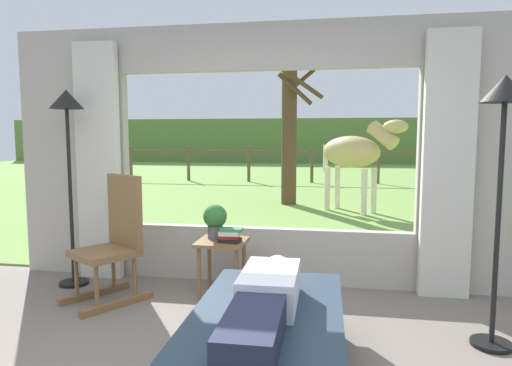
{
  "coord_description": "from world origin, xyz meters",
  "views": [
    {
      "loc": [
        0.69,
        -2.18,
        1.47
      ],
      "look_at": [
        0.0,
        1.8,
        1.05
      ],
      "focal_mm": 31.88,
      "sensor_mm": 36.0,
      "label": 1
    }
  ],
  "objects_px": {
    "rocking_chair": "(115,240)",
    "book_stack": "(230,235)",
    "floor_lamp_left": "(68,128)",
    "horse": "(355,153)",
    "recliner_sofa": "(266,346)",
    "pasture_tree": "(290,129)",
    "potted_plant": "(215,219)",
    "floor_lamp_right": "(503,129)",
    "side_table": "(222,250)",
    "reclining_person": "(265,300)"
  },
  "relations": [
    {
      "from": "book_stack",
      "to": "horse",
      "type": "xyz_separation_m",
      "value": [
        1.28,
        4.87,
        0.57
      ]
    },
    {
      "from": "potted_plant",
      "to": "horse",
      "type": "relative_size",
      "value": 0.18
    },
    {
      "from": "rocking_chair",
      "to": "pasture_tree",
      "type": "relative_size",
      "value": 0.37
    },
    {
      "from": "floor_lamp_left",
      "to": "rocking_chair",
      "type": "bearing_deg",
      "value": -26.41
    },
    {
      "from": "side_table",
      "to": "recliner_sofa",
      "type": "bearing_deg",
      "value": -66.04
    },
    {
      "from": "recliner_sofa",
      "to": "rocking_chair",
      "type": "xyz_separation_m",
      "value": [
        -1.54,
        1.15,
        0.33
      ]
    },
    {
      "from": "book_stack",
      "to": "horse",
      "type": "relative_size",
      "value": 0.13
    },
    {
      "from": "rocking_chair",
      "to": "potted_plant",
      "type": "relative_size",
      "value": 3.5
    },
    {
      "from": "floor_lamp_right",
      "to": "reclining_person",
      "type": "bearing_deg",
      "value": -152.64
    },
    {
      "from": "book_stack",
      "to": "floor_lamp_left",
      "type": "distance_m",
      "value": 1.89
    },
    {
      "from": "reclining_person",
      "to": "book_stack",
      "type": "distance_m",
      "value": 1.48
    },
    {
      "from": "rocking_chair",
      "to": "recliner_sofa",
      "type": "bearing_deg",
      "value": -3.61
    },
    {
      "from": "recliner_sofa",
      "to": "side_table",
      "type": "xyz_separation_m",
      "value": [
        -0.62,
        1.39,
        0.21
      ]
    },
    {
      "from": "potted_plant",
      "to": "floor_lamp_left",
      "type": "bearing_deg",
      "value": -179.98
    },
    {
      "from": "floor_lamp_left",
      "to": "horse",
      "type": "relative_size",
      "value": 1.1
    },
    {
      "from": "side_table",
      "to": "pasture_tree",
      "type": "distance_m",
      "value": 5.75
    },
    {
      "from": "rocking_chair",
      "to": "horse",
      "type": "bearing_deg",
      "value": 98.52
    },
    {
      "from": "side_table",
      "to": "floor_lamp_right",
      "type": "distance_m",
      "value": 2.46
    },
    {
      "from": "rocking_chair",
      "to": "potted_plant",
      "type": "distance_m",
      "value": 0.91
    },
    {
      "from": "side_table",
      "to": "pasture_tree",
      "type": "height_order",
      "value": "pasture_tree"
    },
    {
      "from": "potted_plant",
      "to": "pasture_tree",
      "type": "xyz_separation_m",
      "value": [
        0.14,
        5.57,
        0.92
      ]
    },
    {
      "from": "recliner_sofa",
      "to": "side_table",
      "type": "bearing_deg",
      "value": 113.05
    },
    {
      "from": "rocking_chair",
      "to": "floor_lamp_left",
      "type": "xyz_separation_m",
      "value": [
        -0.61,
        0.3,
        1.0
      ]
    },
    {
      "from": "reclining_person",
      "to": "rocking_chair",
      "type": "distance_m",
      "value": 1.95
    },
    {
      "from": "recliner_sofa",
      "to": "floor_lamp_right",
      "type": "relative_size",
      "value": 0.92
    },
    {
      "from": "book_stack",
      "to": "floor_lamp_left",
      "type": "bearing_deg",
      "value": 175.81
    },
    {
      "from": "recliner_sofa",
      "to": "potted_plant",
      "type": "height_order",
      "value": "potted_plant"
    },
    {
      "from": "book_stack",
      "to": "floor_lamp_left",
      "type": "relative_size",
      "value": 0.11
    },
    {
      "from": "recliner_sofa",
      "to": "pasture_tree",
      "type": "distance_m",
      "value": 7.17
    },
    {
      "from": "floor_lamp_left",
      "to": "horse",
      "type": "bearing_deg",
      "value": 58.57
    },
    {
      "from": "recliner_sofa",
      "to": "reclining_person",
      "type": "relative_size",
      "value": 1.2
    },
    {
      "from": "floor_lamp_left",
      "to": "recliner_sofa",
      "type": "bearing_deg",
      "value": -33.94
    },
    {
      "from": "recliner_sofa",
      "to": "pasture_tree",
      "type": "bearing_deg",
      "value": 93.62
    },
    {
      "from": "potted_plant",
      "to": "book_stack",
      "type": "xyz_separation_m",
      "value": [
        0.17,
        -0.12,
        -0.12
      ]
    },
    {
      "from": "pasture_tree",
      "to": "side_table",
      "type": "bearing_deg",
      "value": -90.62
    },
    {
      "from": "book_stack",
      "to": "reclining_person",
      "type": "bearing_deg",
      "value": -69.03
    },
    {
      "from": "side_table",
      "to": "floor_lamp_left",
      "type": "distance_m",
      "value": 1.9
    },
    {
      "from": "potted_plant",
      "to": "side_table",
      "type": "bearing_deg",
      "value": -36.87
    },
    {
      "from": "rocking_chair",
      "to": "floor_lamp_left",
      "type": "relative_size",
      "value": 0.59
    },
    {
      "from": "reclining_person",
      "to": "rocking_chair",
      "type": "bearing_deg",
      "value": 141.32
    },
    {
      "from": "reclining_person",
      "to": "floor_lamp_right",
      "type": "relative_size",
      "value": 0.77
    },
    {
      "from": "potted_plant",
      "to": "book_stack",
      "type": "distance_m",
      "value": 0.24
    },
    {
      "from": "rocking_chair",
      "to": "side_table",
      "type": "relative_size",
      "value": 2.15
    },
    {
      "from": "floor_lamp_right",
      "to": "horse",
      "type": "bearing_deg",
      "value": 97.67
    },
    {
      "from": "floor_lamp_left",
      "to": "pasture_tree",
      "type": "relative_size",
      "value": 0.62
    },
    {
      "from": "recliner_sofa",
      "to": "horse",
      "type": "relative_size",
      "value": 0.99
    },
    {
      "from": "rocking_chair",
      "to": "book_stack",
      "type": "height_order",
      "value": "rocking_chair"
    },
    {
      "from": "reclining_person",
      "to": "side_table",
      "type": "distance_m",
      "value": 1.57
    },
    {
      "from": "floor_lamp_right",
      "to": "horse",
      "type": "height_order",
      "value": "floor_lamp_right"
    },
    {
      "from": "side_table",
      "to": "floor_lamp_right",
      "type": "height_order",
      "value": "floor_lamp_right"
    }
  ]
}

